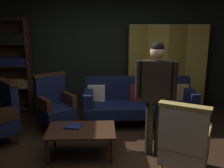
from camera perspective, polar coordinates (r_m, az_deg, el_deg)
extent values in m
plane|color=black|center=(3.82, 0.46, -17.02)|extent=(10.00, 10.00, 0.00)
cube|color=black|center=(5.74, -0.61, 8.41)|extent=(7.20, 0.10, 2.80)
cube|color=#B29338|center=(5.64, 5.87, 3.61)|extent=(0.44, 0.19, 1.90)
cube|color=tan|center=(5.55, 6.12, 12.99)|extent=(0.44, 0.20, 0.06)
cube|color=#B29338|center=(5.73, 10.17, 3.62)|extent=(0.45, 0.17, 1.90)
cube|color=tan|center=(5.64, 10.58, 12.86)|extent=(0.45, 0.18, 0.06)
cube|color=#B29338|center=(5.83, 14.37, 3.59)|extent=(0.45, 0.17, 1.90)
cube|color=tan|center=(5.74, 14.94, 12.65)|extent=(0.45, 0.18, 0.06)
cube|color=#B29338|center=(5.98, 18.40, 3.56)|extent=(0.45, 0.16, 1.90)
cube|color=tan|center=(5.89, 19.11, 12.38)|extent=(0.45, 0.16, 0.06)
cube|color=#382114|center=(5.75, -18.08, 3.94)|extent=(0.06, 0.32, 2.05)
cube|color=#382114|center=(6.01, -21.56, 4.08)|extent=(0.90, 0.02, 2.05)
cube|color=#382114|center=(6.11, -21.20, -5.12)|extent=(0.86, 0.30, 0.02)
cube|color=#382114|center=(5.97, -21.61, -0.74)|extent=(0.86, 0.30, 0.02)
cube|color=#9E7A47|center=(5.93, -21.75, 0.11)|extent=(0.78, 0.22, 0.17)
cube|color=#382114|center=(5.88, -22.03, 3.81)|extent=(0.86, 0.30, 0.02)
cube|color=navy|center=(5.84, -22.18, 4.71)|extent=(0.78, 0.22, 0.17)
cube|color=#382114|center=(5.82, -22.47, 8.49)|extent=(0.86, 0.30, 0.02)
cube|color=black|center=(5.79, -22.65, 9.63)|extent=(0.78, 0.22, 0.21)
cube|color=#382114|center=(5.80, -22.93, 13.23)|extent=(0.86, 0.30, 0.02)
cylinder|color=#382114|center=(4.70, -5.05, -9.26)|extent=(0.07, 0.07, 0.22)
cylinder|color=#382114|center=(4.98, 17.61, -8.55)|extent=(0.07, 0.07, 0.22)
cylinder|color=#382114|center=(5.26, -4.73, -6.66)|extent=(0.07, 0.07, 0.22)
cylinder|color=#382114|center=(5.51, 15.55, -6.18)|extent=(0.07, 0.07, 0.22)
cube|color=#111938|center=(4.95, 6.17, -5.47)|extent=(2.10, 0.76, 0.20)
cube|color=#111938|center=(5.14, 5.78, -0.84)|extent=(2.10, 0.18, 0.46)
cube|color=#111938|center=(4.84, -5.35, -3.05)|extent=(0.16, 0.68, 0.26)
cube|color=#111938|center=(5.11, 17.19, -2.69)|extent=(0.16, 0.68, 0.26)
cube|color=beige|center=(5.01, -3.52, -2.14)|extent=(0.35, 0.15, 0.34)
cube|color=maroon|center=(5.06, 5.93, -2.04)|extent=(0.36, 0.18, 0.35)
cube|color=tan|center=(5.24, 14.96, -1.89)|extent=(0.35, 0.15, 0.35)
cylinder|color=#382114|center=(3.73, -14.42, -14.82)|extent=(0.04, 0.04, 0.39)
cylinder|color=#382114|center=(3.65, 0.04, -15.03)|extent=(0.04, 0.04, 0.39)
cylinder|color=#382114|center=(4.20, -12.87, -11.29)|extent=(0.04, 0.04, 0.39)
cylinder|color=#382114|center=(4.13, -0.24, -11.37)|extent=(0.04, 0.04, 0.39)
cube|color=#382114|center=(3.80, -7.01, -10.29)|extent=(1.00, 0.64, 0.03)
cylinder|color=tan|center=(3.78, 20.08, -16.32)|extent=(0.04, 0.04, 0.22)
cylinder|color=tan|center=(3.84, 13.02, -15.31)|extent=(0.04, 0.04, 0.22)
cube|color=beige|center=(3.50, 16.11, -14.34)|extent=(0.76, 0.76, 0.24)
cube|color=beige|center=(3.12, 15.82, -9.93)|extent=(0.55, 0.37, 0.54)
cube|color=tan|center=(3.02, 16.18, -4.89)|extent=(0.59, 0.40, 0.04)
cube|color=tan|center=(3.37, 20.46, -11.45)|extent=(0.32, 0.48, 0.22)
cube|color=tan|center=(3.43, 12.37, -10.35)|extent=(0.32, 0.48, 0.22)
cylinder|color=#382114|center=(4.86, -22.65, -9.55)|extent=(0.04, 0.04, 0.22)
cylinder|color=#382114|center=(4.47, -20.54, -11.49)|extent=(0.04, 0.04, 0.22)
cube|color=#111938|center=(4.45, -22.36, -3.18)|extent=(0.45, 0.50, 0.54)
cube|color=#382114|center=(4.38, -22.72, 0.45)|extent=(0.49, 0.54, 0.04)
cube|color=#382114|center=(4.22, -23.92, -6.58)|extent=(0.44, 0.39, 0.22)
cylinder|color=#382114|center=(4.52, -13.57, -10.64)|extent=(0.04, 0.04, 0.22)
cylinder|color=#382114|center=(4.71, -8.44, -9.35)|extent=(0.04, 0.04, 0.22)
cylinder|color=#382114|center=(4.91, -15.88, -8.74)|extent=(0.04, 0.04, 0.22)
cylinder|color=#382114|center=(5.08, -11.07, -7.65)|extent=(0.04, 0.04, 0.22)
cube|color=#111938|center=(4.71, -12.39, -6.49)|extent=(0.78, 0.78, 0.24)
cube|color=#111938|center=(4.79, -13.85, -1.32)|extent=(0.52, 0.43, 0.54)
cube|color=#382114|center=(4.73, -14.06, 2.07)|extent=(0.56, 0.46, 0.04)
cube|color=#382114|center=(4.55, -15.26, -4.36)|extent=(0.37, 0.46, 0.22)
cube|color=#382114|center=(4.74, -9.94, -3.30)|extent=(0.37, 0.46, 0.22)
cylinder|color=black|center=(3.84, 10.55, -9.83)|extent=(0.12, 0.12, 0.86)
cylinder|color=black|center=(3.84, 8.43, -9.75)|extent=(0.12, 0.12, 0.86)
cube|color=maroon|center=(3.67, 9.79, -3.07)|extent=(0.35, 0.22, 0.09)
cube|color=black|center=(3.61, 9.96, 0.72)|extent=(0.43, 0.29, 0.58)
cube|color=white|center=(3.71, 9.97, 1.55)|extent=(0.14, 0.04, 0.41)
cube|color=maroon|center=(3.67, 10.12, 5.08)|extent=(0.09, 0.04, 0.04)
cylinder|color=black|center=(3.62, 13.92, 0.71)|extent=(0.09, 0.09, 0.54)
cylinder|color=black|center=(3.61, 6.00, 1.04)|extent=(0.09, 0.09, 0.54)
sphere|color=tan|center=(3.54, 10.24, 7.19)|extent=(0.20, 0.20, 0.20)
sphere|color=black|center=(3.53, 10.27, 8.00)|extent=(0.18, 0.18, 0.18)
cylinder|color=brown|center=(5.51, -14.29, -5.76)|extent=(0.28, 0.28, 0.28)
ellipsoid|color=#193D19|center=(5.40, -14.52, -2.14)|extent=(0.49, 0.49, 0.57)
cube|color=navy|center=(3.88, -8.78, -9.46)|extent=(0.27, 0.24, 0.03)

